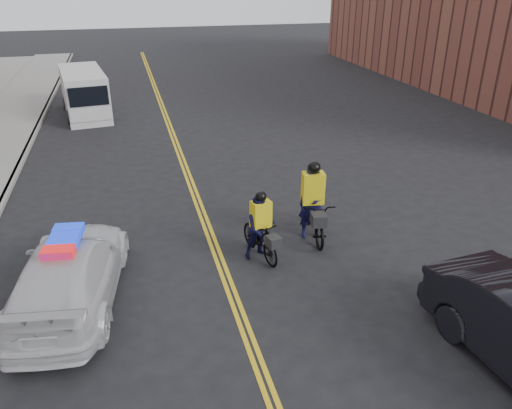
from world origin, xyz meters
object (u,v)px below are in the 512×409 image
Objects in this scene: cargo_van at (85,94)px; cyclist_near at (312,212)px; police_cruiser at (70,273)px; cyclist_far at (261,232)px.

cargo_van is 16.32m from cyclist_near.
cyclist_far is at bearing -162.09° from police_cruiser.
cyclist_far is (4.91, -15.63, -0.37)m from cargo_van.
cyclist_near is at bearing -74.22° from cargo_van.
cargo_van is at bearing 121.94° from cyclist_near.
police_cruiser is 0.95× the size of cargo_van.
police_cruiser is at bearing 176.74° from cyclist_far.
cyclist_far is at bearing -148.92° from cyclist_near.
cyclist_near is (6.16, 1.46, 0.03)m from police_cruiser.
cyclist_far is (-1.62, -0.68, -0.05)m from cyclist_near.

